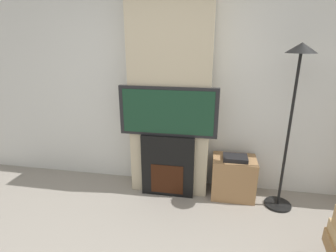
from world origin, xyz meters
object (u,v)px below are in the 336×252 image
at_px(floor_lamp, 295,91).
at_px(television, 168,112).
at_px(fireplace, 168,165).
at_px(media_stand, 233,177).

bearing_deg(floor_lamp, television, 178.86).
xyz_separation_m(fireplace, media_stand, (0.80, 0.09, -0.13)).
distance_m(fireplace, television, 0.68).
bearing_deg(media_stand, floor_lamp, -13.19).
bearing_deg(television, fireplace, 90.00).
xyz_separation_m(television, media_stand, (0.80, 0.10, -0.81)).
xyz_separation_m(fireplace, television, (0.00, -0.00, 0.68)).
distance_m(television, media_stand, 1.14).
distance_m(television, floor_lamp, 1.35).
bearing_deg(television, floor_lamp, -1.14).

